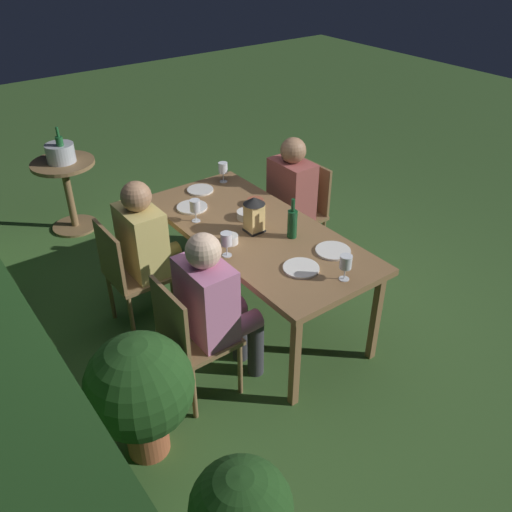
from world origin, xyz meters
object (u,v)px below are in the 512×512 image
(chair_side_left_b, at_px, (302,208))
(green_bottle_on_table, at_px, (292,223))
(wine_glass_d, at_px, (226,240))
(person_in_pink, at_px, (216,304))
(chair_side_right_b, at_px, (129,272))
(plate_a, at_px, (333,251))
(person_in_rust, at_px, (285,198))
(wine_glass_b, at_px, (195,207))
(wine_glass_c, at_px, (346,263))
(side_table, at_px, (67,184))
(bowl_olives, at_px, (230,239))
(chair_side_right_a, at_px, (190,336))
(bowl_salad, at_px, (247,214))
(wine_glass_a, at_px, (223,169))
(plate_d, at_px, (200,190))
(ice_bucket, at_px, (60,152))
(bowl_bread, at_px, (255,202))
(plate_c, at_px, (301,268))
(dining_table, at_px, (256,236))
(lantern_centerpiece, at_px, (254,213))
(person_in_mustard, at_px, (151,245))
(plate_b, at_px, (192,207))
(potted_plant_corner, at_px, (140,389))

(chair_side_left_b, bearing_deg, green_bottle_on_table, 133.96)
(wine_glass_d, bearing_deg, person_in_pink, 134.92)
(chair_side_right_b, xyz_separation_m, plate_a, (-0.97, -1.05, 0.27))
(chair_side_left_b, xyz_separation_m, person_in_rust, (-0.00, 0.20, 0.15))
(chair_side_right_b, relative_size, green_bottle_on_table, 3.00)
(chair_side_left_b, height_order, wine_glass_b, wine_glass_b)
(wine_glass_c, height_order, side_table, wine_glass_c)
(plate_a, height_order, bowl_olives, bowl_olives)
(bowl_olives, distance_m, side_table, 2.25)
(chair_side_right_a, bearing_deg, green_bottle_on_table, -78.46)
(wine_glass_b, relative_size, wine_glass_c, 1.00)
(chair_side_left_b, height_order, bowl_salad, chair_side_left_b)
(wine_glass_a, bearing_deg, side_table, 33.39)
(green_bottle_on_table, bearing_deg, side_table, 18.03)
(green_bottle_on_table, bearing_deg, bowl_salad, 13.07)
(person_in_pink, relative_size, plate_d, 5.44)
(person_in_rust, relative_size, ice_bucket, 3.35)
(plate_d, height_order, bowl_bread, bowl_bread)
(chair_side_right_b, height_order, wine_glass_d, wine_glass_d)
(chair_side_right_a, relative_size, bowl_bread, 6.80)
(green_bottle_on_table, relative_size, bowl_salad, 2.00)
(person_in_pink, xyz_separation_m, ice_bucket, (2.58, 0.02, 0.16))
(green_bottle_on_table, relative_size, wine_glass_c, 1.72)
(bowl_bread, relative_size, side_table, 0.18)
(wine_glass_c, xyz_separation_m, bowl_bread, (1.12, -0.15, -0.09))
(person_in_pink, bearing_deg, plate_c, -105.03)
(bowl_bread, xyz_separation_m, bowl_salad, (-0.13, 0.18, 0.01))
(wine_glass_b, bearing_deg, bowl_olives, -176.36)
(plate_a, bearing_deg, bowl_olives, 44.07)
(dining_table, distance_m, plate_a, 0.59)
(chair_side_right_b, bearing_deg, chair_side_left_b, -90.00)
(wine_glass_d, bearing_deg, chair_side_right_b, 38.15)
(lantern_centerpiece, height_order, wine_glass_b, lantern_centerpiece)
(chair_side_right_b, relative_size, person_in_pink, 0.76)
(bowl_salad, bearing_deg, chair_side_left_b, -72.10)
(person_in_pink, xyz_separation_m, bowl_salad, (0.60, -0.66, 0.14))
(wine_glass_c, relative_size, bowl_salad, 1.17)
(person_in_mustard, relative_size, wine_glass_b, 6.80)
(chair_side_left_b, bearing_deg, person_in_rust, 90.00)
(person_in_mustard, distance_m, wine_glass_b, 0.42)
(person_in_rust, distance_m, ice_bucket, 2.14)
(person_in_pink, distance_m, wine_glass_b, 0.89)
(wine_glass_a, bearing_deg, chair_side_right_b, 109.24)
(person_in_mustard, distance_m, lantern_centerpiece, 0.78)
(wine_glass_a, relative_size, plate_b, 0.72)
(person_in_rust, height_order, bowl_olives, person_in_rust)
(plate_d, relative_size, potted_plant_corner, 0.26)
(plate_a, relative_size, plate_c, 1.01)
(lantern_centerpiece, relative_size, wine_glass_b, 1.57)
(person_in_rust, bearing_deg, chair_side_left_b, -90.00)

